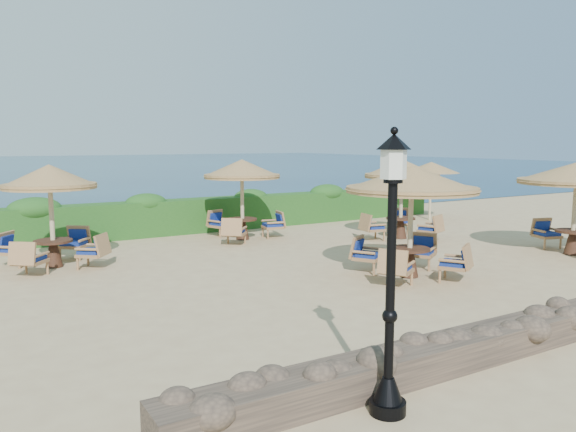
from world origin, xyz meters
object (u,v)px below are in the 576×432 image
Objects in this scene: lamp_post at (390,287)px; cafe_set_2 at (51,203)px; cafe_set_0 at (411,198)px; cafe_set_4 at (402,184)px; extra_parasol at (431,168)px; cafe_set_1 at (576,183)px; cafe_set_3 at (242,184)px.

lamp_post reaches higher than cafe_set_2.
cafe_set_4 is (3.52, 4.22, -0.07)m from cafe_set_0.
lamp_post is 10.73m from cafe_set_2.
cafe_set_0 is (-7.62, -7.00, -0.27)m from extra_parasol.
cafe_set_2 is at bearing 173.18° from cafe_set_4.
cafe_set_1 and cafe_set_4 have the same top height.
lamp_post is at bearing -108.11° from cafe_set_3.
cafe_set_3 is (3.83, 11.72, 0.29)m from lamp_post.
cafe_set_1 is (10.86, 4.62, 0.52)m from lamp_post.
lamp_post is 7.06m from cafe_set_0.
lamp_post is 12.34m from cafe_set_3.
cafe_set_2 is at bearing -168.49° from cafe_set_3.
cafe_set_3 is (-7.03, 7.11, -0.24)m from cafe_set_1.
cafe_set_0 and cafe_set_4 have the same top height.
cafe_set_4 is (-2.37, 4.60, -0.24)m from cafe_set_1.
extra_parasol is at bearing 42.57° from cafe_set_0.
cafe_set_4 is at bearing 47.35° from lamp_post.
cafe_set_3 is 5.29m from cafe_set_4.
cafe_set_2 is 10.76m from cafe_set_4.
cafe_set_1 is at bearing -45.32° from cafe_set_3.
cafe_set_0 is 1.15× the size of cafe_set_3.
extra_parasol is at bearing 34.09° from cafe_set_4.
cafe_set_0 is at bearing -37.51° from cafe_set_2.
lamp_post reaches higher than cafe_set_0.
cafe_set_1 is 5.18m from cafe_set_4.
lamp_post is 1.21× the size of cafe_set_3.
cafe_set_0 is at bearing 45.13° from lamp_post.
extra_parasol is 0.91× the size of cafe_set_2.
lamp_post reaches higher than extra_parasol.
cafe_set_3 is at bearing 11.51° from cafe_set_2.
cafe_set_1 is at bearing 23.03° from lamp_post.
cafe_set_4 is (10.68, -1.28, 0.16)m from cafe_set_2.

